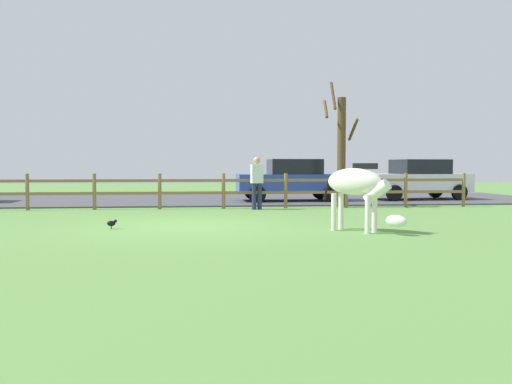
% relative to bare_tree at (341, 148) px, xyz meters
% --- Properties ---
extents(ground_plane, '(60.00, 60.00, 0.00)m').
position_rel_bare_tree_xyz_m(ground_plane, '(-4.90, -5.31, -1.94)').
color(ground_plane, '#5B8C42').
extents(parking_asphalt, '(28.00, 7.40, 0.05)m').
position_rel_bare_tree_xyz_m(parking_asphalt, '(-4.90, 3.99, -1.92)').
color(parking_asphalt, '#47474C').
rests_on(parking_asphalt, ground_plane).
extents(paddock_fence, '(20.13, 0.11, 1.12)m').
position_rel_bare_tree_xyz_m(paddock_fence, '(-5.89, -0.31, -1.30)').
color(paddock_fence, olive).
rests_on(paddock_fence, ground_plane).
extents(bare_tree, '(1.12, 1.10, 4.15)m').
position_rel_bare_tree_xyz_m(bare_tree, '(0.00, 0.00, 0.00)').
color(bare_tree, '#513A23').
rests_on(bare_tree, ground_plane).
extents(zebra, '(1.46, 1.54, 1.41)m').
position_rel_bare_tree_xyz_m(zebra, '(-1.40, -6.55, -1.02)').
color(zebra, white).
rests_on(zebra, ground_plane).
extents(crow_on_grass, '(0.22, 0.10, 0.20)m').
position_rel_bare_tree_xyz_m(crow_on_grass, '(-6.52, -5.54, -1.81)').
color(crow_on_grass, black).
rests_on(crow_on_grass, ground_plane).
extents(parked_car_white, '(4.16, 2.23, 1.56)m').
position_rel_bare_tree_xyz_m(parked_car_white, '(3.84, 2.89, -1.10)').
color(parked_car_white, white).
rests_on(parked_car_white, parking_asphalt).
extents(parked_car_blue, '(4.03, 1.93, 1.56)m').
position_rel_bare_tree_xyz_m(parked_car_blue, '(-1.22, 2.55, -1.10)').
color(parked_car_blue, '#2D4CAD').
rests_on(parked_car_blue, parking_asphalt).
extents(visitor_near_fence, '(0.40, 0.29, 1.64)m').
position_rel_bare_tree_xyz_m(visitor_near_fence, '(-2.87, -0.75, -1.03)').
color(visitor_near_fence, '#232847').
rests_on(visitor_near_fence, ground_plane).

